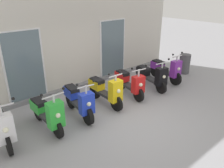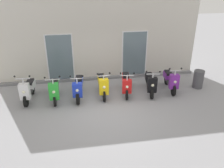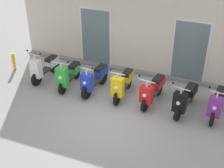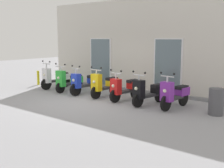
# 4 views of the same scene
# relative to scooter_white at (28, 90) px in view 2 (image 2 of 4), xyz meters

# --- Properties ---
(ground_plane) EXTENTS (40.00, 40.00, 0.00)m
(ground_plane) POSITION_rel_scooter_white_xyz_m (3.07, -1.15, -0.49)
(ground_plane) COLOR #939399
(storefront_facade) EXTENTS (9.66, 0.50, 3.99)m
(storefront_facade) POSITION_rel_scooter_white_xyz_m (3.07, 1.88, 1.44)
(storefront_facade) COLOR beige
(storefront_facade) RESTS_ON ground_plane
(scooter_white) EXTENTS (0.62, 1.57, 1.32)m
(scooter_white) POSITION_rel_scooter_white_xyz_m (0.00, 0.00, 0.00)
(scooter_white) COLOR black
(scooter_white) RESTS_ON ground_plane
(scooter_green) EXTENTS (0.62, 1.55, 1.27)m
(scooter_green) POSITION_rel_scooter_white_xyz_m (1.06, -0.13, -0.01)
(scooter_green) COLOR black
(scooter_green) RESTS_ON ground_plane
(scooter_blue) EXTENTS (0.56, 1.61, 1.23)m
(scooter_blue) POSITION_rel_scooter_white_xyz_m (2.03, -0.10, -0.02)
(scooter_blue) COLOR black
(scooter_blue) RESTS_ON ground_plane
(scooter_yellow) EXTENTS (0.56, 1.60, 1.25)m
(scooter_yellow) POSITION_rel_scooter_white_xyz_m (3.04, -0.07, 0.01)
(scooter_yellow) COLOR black
(scooter_yellow) RESTS_ON ground_plane
(scooter_red) EXTENTS (0.64, 1.55, 1.20)m
(scooter_red) POSITION_rel_scooter_white_xyz_m (4.06, -0.07, -0.01)
(scooter_red) COLOR black
(scooter_red) RESTS_ON ground_plane
(scooter_black) EXTENTS (0.67, 1.61, 1.23)m
(scooter_black) POSITION_rel_scooter_white_xyz_m (5.12, -0.14, -0.02)
(scooter_black) COLOR black
(scooter_black) RESTS_ON ground_plane
(scooter_purple) EXTENTS (0.55, 1.59, 1.25)m
(scooter_purple) POSITION_rel_scooter_white_xyz_m (6.07, -0.06, -0.00)
(scooter_purple) COLOR black
(scooter_purple) RESTS_ON ground_plane
(trash_bin) EXTENTS (0.45, 0.45, 0.82)m
(trash_bin) POSITION_rel_scooter_white_xyz_m (7.42, -0.01, -0.08)
(trash_bin) COLOR #4C4C51
(trash_bin) RESTS_ON ground_plane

